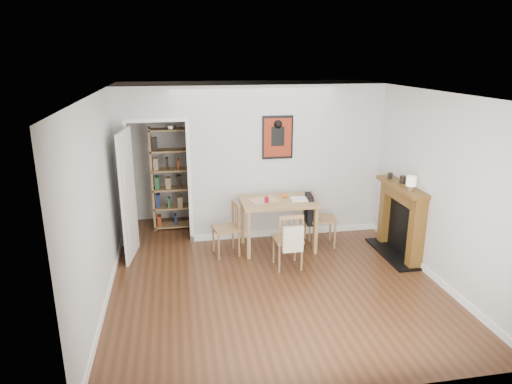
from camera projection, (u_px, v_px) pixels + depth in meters
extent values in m
plane|color=#522C1A|center=(269.00, 272.00, 6.71)|extent=(5.20, 5.20, 0.00)
plane|color=silver|center=(243.00, 150.00, 8.78)|extent=(4.50, 0.00, 4.50)
plane|color=silver|center=(333.00, 271.00, 3.89)|extent=(4.50, 0.00, 4.50)
plane|color=silver|center=(102.00, 196.00, 5.96)|extent=(0.00, 5.20, 5.20)
plane|color=silver|center=(420.00, 180.00, 6.72)|extent=(0.00, 5.20, 5.20)
plane|color=silver|center=(271.00, 92.00, 5.96)|extent=(5.20, 5.20, 0.00)
cube|color=silver|center=(286.00, 163.00, 7.75)|extent=(3.35, 0.10, 2.60)
cube|color=silver|center=(123.00, 169.00, 7.30)|extent=(0.25, 0.10, 2.60)
cube|color=silver|center=(155.00, 104.00, 7.09)|extent=(0.90, 0.10, 0.55)
cube|color=white|center=(130.00, 186.00, 7.39)|extent=(0.06, 0.14, 2.05)
cube|color=white|center=(190.00, 183.00, 7.55)|extent=(0.06, 0.14, 2.05)
cube|color=white|center=(286.00, 232.00, 8.06)|extent=(3.35, 0.02, 0.10)
cube|color=white|center=(106.00, 304.00, 5.76)|extent=(0.02, 4.00, 0.10)
cube|color=white|center=(431.00, 275.00, 6.51)|extent=(0.02, 4.00, 0.10)
cube|color=white|center=(128.00, 196.00, 6.96)|extent=(0.15, 0.80, 2.00)
cube|color=black|center=(278.00, 137.00, 7.53)|extent=(0.52, 0.02, 0.72)
cube|color=maroon|center=(278.00, 138.00, 7.52)|extent=(0.46, 0.00, 0.64)
cube|color=#A57E4D|center=(279.00, 202.00, 7.30)|extent=(1.21, 0.77, 0.04)
cube|color=#A57E4D|center=(249.00, 236.00, 7.03)|extent=(0.05, 0.05, 0.78)
cube|color=#A57E4D|center=(316.00, 231.00, 7.21)|extent=(0.05, 0.05, 0.78)
cube|color=#A57E4D|center=(243.00, 221.00, 7.63)|extent=(0.05, 0.05, 0.78)
cube|color=#A57E4D|center=(305.00, 217.00, 7.81)|extent=(0.05, 0.05, 0.78)
cube|color=black|center=(309.00, 209.00, 7.46)|extent=(0.15, 0.38, 0.48)
cube|color=beige|center=(292.00, 238.00, 6.51)|extent=(0.30, 0.11, 0.38)
cube|color=#A57E4D|center=(152.00, 179.00, 8.14)|extent=(0.04, 0.31, 1.85)
cube|color=#A57E4D|center=(194.00, 177.00, 8.26)|extent=(0.04, 0.31, 1.85)
cube|color=#A57E4D|center=(176.00, 225.00, 8.46)|extent=(0.78, 0.31, 0.03)
cube|color=#A57E4D|center=(174.00, 188.00, 8.25)|extent=(0.78, 0.31, 0.03)
cube|color=#A57E4D|center=(171.00, 129.00, 7.94)|extent=(0.78, 0.31, 0.03)
cube|color=maroon|center=(173.00, 178.00, 8.20)|extent=(0.68, 0.25, 0.25)
cube|color=brown|center=(417.00, 233.00, 6.69)|extent=(0.20, 0.16, 1.10)
cube|color=brown|center=(386.00, 211.00, 7.62)|extent=(0.20, 0.16, 1.10)
cube|color=brown|center=(402.00, 186.00, 6.98)|extent=(0.30, 1.21, 0.06)
cube|color=brown|center=(403.00, 194.00, 7.02)|extent=(0.20, 0.85, 0.20)
cube|color=black|center=(403.00, 227.00, 7.19)|extent=(0.08, 0.81, 0.88)
cube|color=black|center=(394.00, 253.00, 7.30)|extent=(0.45, 1.25, 0.03)
cylinder|color=maroon|center=(267.00, 200.00, 7.19)|extent=(0.07, 0.07, 0.09)
sphere|color=#FF550D|center=(285.00, 195.00, 7.44)|extent=(0.08, 0.08, 0.08)
cube|color=beige|center=(263.00, 200.00, 7.32)|extent=(0.50, 0.43, 0.00)
cube|color=white|center=(301.00, 199.00, 7.35)|extent=(0.35, 0.27, 0.02)
cylinder|color=silver|center=(411.00, 188.00, 6.62)|extent=(0.07, 0.07, 0.08)
cylinder|color=#F1E0C8|center=(411.00, 181.00, 6.59)|extent=(0.14, 0.14, 0.14)
cylinder|color=black|center=(403.00, 179.00, 7.03)|extent=(0.10, 0.10, 0.11)
cylinder|color=black|center=(390.00, 176.00, 7.28)|extent=(0.08, 0.08, 0.10)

